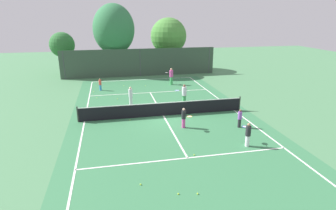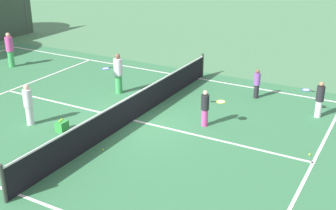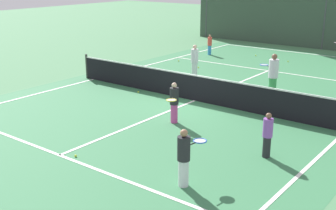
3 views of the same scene
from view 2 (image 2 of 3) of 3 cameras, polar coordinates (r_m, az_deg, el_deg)
name	(u,v)px [view 2 (image 2 of 3)]	position (r m, az deg, el deg)	size (l,w,h in m)	color
ground_plane	(134,120)	(16.02, -4.50, -2.01)	(80.00, 80.00, 0.00)	#4C8456
court_surface	(134,120)	(16.02, -4.50, -2.01)	(13.00, 25.00, 0.01)	#387A4C
tennis_net	(133,107)	(15.82, -4.55, -0.32)	(11.90, 0.10, 1.10)	#333833
player_0	(28,104)	(16.12, -17.69, 0.10)	(0.32, 0.32, 1.51)	silver
player_1	(319,99)	(16.94, 19.05, 0.77)	(0.40, 0.87, 1.37)	silver
player_2	(206,108)	(15.34, 4.92, -0.34)	(0.61, 0.85, 1.33)	#D14799
player_3	(257,84)	(18.25, 11.48, 2.76)	(0.26, 0.26, 1.22)	#232328
player_4	(10,49)	(23.40, -19.91, 6.81)	(0.84, 0.82, 1.74)	#3FA559
player_6	(118,73)	(18.48, -6.52, 4.14)	(0.93, 0.66, 1.71)	#3FA559
ball_crate	(62,126)	(15.52, -13.64, -2.68)	(0.37, 0.33, 0.43)	green
tennis_ball_1	(103,150)	(14.00, -8.47, -5.77)	(0.07, 0.07, 0.07)	#CCE533
tennis_ball_3	(310,155)	(14.25, 17.94, -6.15)	(0.07, 0.07, 0.07)	#CCE533
tennis_ball_4	(106,116)	(16.40, -8.05, -1.46)	(0.07, 0.07, 0.07)	#CCE533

